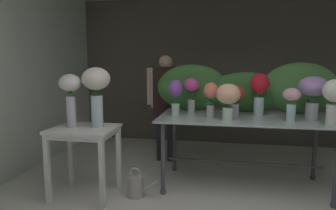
# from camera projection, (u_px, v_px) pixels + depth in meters

# --- Properties ---
(ground_plane) EXTENTS (8.70, 8.70, 0.00)m
(ground_plane) POSITION_uv_depth(u_px,v_px,m) (219.00, 182.00, 3.88)
(ground_plane) COLOR silver
(wall_back) EXTENTS (5.36, 0.12, 2.64)m
(wall_back) POSITION_uv_depth(u_px,v_px,m) (223.00, 72.00, 5.61)
(wall_back) COLOR #5B564C
(wall_back) RESTS_ON ground
(wall_left) EXTENTS (0.12, 4.07, 2.64)m
(wall_left) POSITION_uv_depth(u_px,v_px,m) (22.00, 75.00, 4.18)
(wall_left) COLOR silver
(wall_left) RESTS_ON ground
(display_table_glass) EXTENTS (2.01, 0.99, 0.87)m
(display_table_glass) POSITION_uv_depth(u_px,v_px,m) (244.00, 127.00, 3.63)
(display_table_glass) COLOR #B2C4C2
(display_table_glass) RESTS_ON ground
(side_table_white) EXTENTS (0.69, 0.58, 0.79)m
(side_table_white) POSITION_uv_depth(u_px,v_px,m) (84.00, 138.00, 3.39)
(side_table_white) COLOR white
(side_table_white) RESTS_ON ground
(florist) EXTENTS (0.58, 0.24, 1.61)m
(florist) POSITION_uv_depth(u_px,v_px,m) (166.00, 96.00, 4.58)
(florist) COLOR #232328
(florist) RESTS_ON ground
(foliage_backdrop) EXTENTS (2.27, 0.30, 0.64)m
(foliage_backdrop) POSITION_uv_depth(u_px,v_px,m) (250.00, 89.00, 3.92)
(foliage_backdrop) COLOR #387033
(foliage_backdrop) RESTS_ON display_table_glass
(vase_violet_roses) EXTENTS (0.17, 0.17, 0.43)m
(vase_violet_roses) POSITION_uv_depth(u_px,v_px,m) (175.00, 94.00, 3.69)
(vase_violet_roses) COLOR silver
(vase_violet_roses) RESTS_ON display_table_glass
(vase_coral_freesia) EXTENTS (0.19, 0.17, 0.41)m
(vase_coral_freesia) POSITION_uv_depth(u_px,v_px,m) (211.00, 95.00, 3.56)
(vase_coral_freesia) COLOR silver
(vase_coral_freesia) RESTS_ON display_table_glass
(vase_scarlet_stock) EXTENTS (0.22, 0.22, 0.37)m
(vase_scarlet_stock) POSITION_uv_depth(u_px,v_px,m) (234.00, 97.00, 3.62)
(vase_scarlet_stock) COLOR silver
(vase_scarlet_stock) RESTS_ON display_table_glass
(vase_crimson_tulips) EXTENTS (0.23, 0.21, 0.51)m
(vase_crimson_tulips) POSITION_uv_depth(u_px,v_px,m) (259.00, 90.00, 3.65)
(vase_crimson_tulips) COLOR silver
(vase_crimson_tulips) RESTS_ON display_table_glass
(vase_lilac_lilies) EXTENTS (0.32, 0.32, 0.48)m
(vase_lilac_lilies) POSITION_uv_depth(u_px,v_px,m) (313.00, 91.00, 3.41)
(vase_lilac_lilies) COLOR silver
(vase_lilac_lilies) RESTS_ON display_table_glass
(vase_fuchsia_carnations) EXTENTS (0.20, 0.20, 0.44)m
(vase_fuchsia_carnations) POSITION_uv_depth(u_px,v_px,m) (192.00, 90.00, 3.88)
(vase_fuchsia_carnations) COLOR silver
(vase_fuchsia_carnations) RESTS_ON display_table_glass
(vase_blush_ranunculus) EXTENTS (0.19, 0.19, 0.37)m
(vase_blush_ranunculus) POSITION_uv_depth(u_px,v_px,m) (292.00, 101.00, 3.31)
(vase_blush_ranunculus) COLOR silver
(vase_blush_ranunculus) RESTS_ON display_table_glass
(vase_ivory_hydrangea) EXTENTS (0.25, 0.24, 0.47)m
(vase_ivory_hydrangea) POSITION_uv_depth(u_px,v_px,m) (335.00, 98.00, 3.08)
(vase_ivory_hydrangea) COLOR silver
(vase_ivory_hydrangea) RESTS_ON display_table_glass
(vase_peach_dahlias) EXTENTS (0.26, 0.26, 0.41)m
(vase_peach_dahlias) POSITION_uv_depth(u_px,v_px,m) (228.00, 97.00, 3.35)
(vase_peach_dahlias) COLOR silver
(vase_peach_dahlias) RESTS_ON display_table_glass
(vase_white_roses_tall) EXTENTS (0.24, 0.24, 0.59)m
(vase_white_roses_tall) POSITION_uv_depth(u_px,v_px,m) (70.00, 93.00, 3.34)
(vase_white_roses_tall) COLOR silver
(vase_white_roses_tall) RESTS_ON side_table_white
(vase_cream_lisianthus_tall) EXTENTS (0.31, 0.31, 0.66)m
(vase_cream_lisianthus_tall) POSITION_uv_depth(u_px,v_px,m) (96.00, 88.00, 3.34)
(vase_cream_lisianthus_tall) COLOR silver
(vase_cream_lisianthus_tall) RESTS_ON side_table_white
(watering_can) EXTENTS (0.35, 0.18, 0.34)m
(watering_can) POSITION_uv_depth(u_px,v_px,m) (136.00, 186.00, 3.43)
(watering_can) COLOR #B7B2A8
(watering_can) RESTS_ON ground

